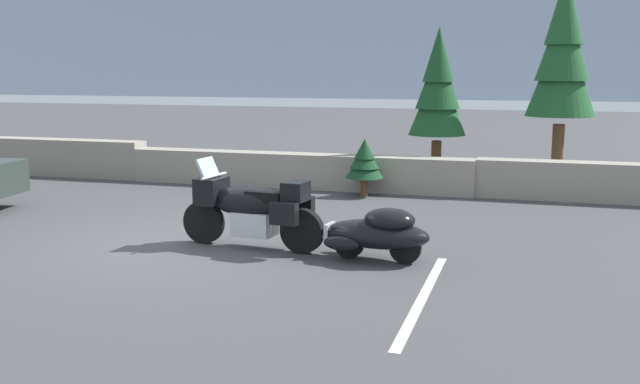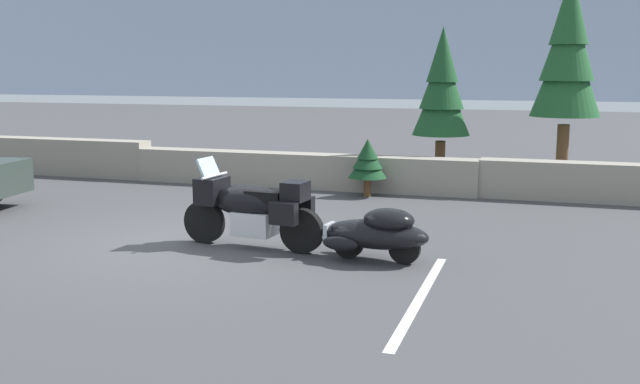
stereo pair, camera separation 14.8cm
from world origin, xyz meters
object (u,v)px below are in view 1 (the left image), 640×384
(car_shaped_trailer, at_px, (378,232))
(pine_tree_secondary, at_px, (438,87))
(pine_tree_tall, at_px, (563,52))
(touring_motorcycle, at_px, (251,207))

(car_shaped_trailer, xyz_separation_m, pine_tree_secondary, (-0.12, 6.89, 1.85))
(pine_tree_tall, distance_m, pine_tree_secondary, 2.97)
(touring_motorcycle, relative_size, car_shaped_trailer, 1.04)
(touring_motorcycle, distance_m, pine_tree_secondary, 7.15)
(pine_tree_tall, relative_size, pine_tree_secondary, 1.35)
(pine_tree_secondary, bearing_deg, car_shaped_trailer, -89.01)
(touring_motorcycle, height_order, car_shaped_trailer, touring_motorcycle)
(pine_tree_tall, height_order, pine_tree_secondary, pine_tree_tall)
(car_shaped_trailer, bearing_deg, pine_tree_secondary, 90.99)
(touring_motorcycle, height_order, pine_tree_secondary, pine_tree_secondary)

